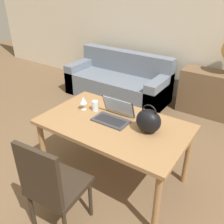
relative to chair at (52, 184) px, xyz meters
name	(u,v)px	position (x,y,z in m)	size (l,w,h in m)	color
ground_plane	(80,211)	(0.05, 0.25, -0.54)	(14.00, 14.00, 0.00)	brown
wall_back	(198,24)	(0.05, 3.30, 0.81)	(10.00, 0.06, 2.70)	beige
dining_table	(114,129)	(0.05, 0.84, 0.11)	(1.51, 0.89, 0.73)	olive
chair	(52,184)	(0.00, 0.00, 0.00)	(0.48, 0.48, 0.98)	#2D2319
couch	(118,82)	(-1.09, 2.71, -0.25)	(1.89, 0.81, 0.82)	slate
sideboard	(221,96)	(0.68, 2.98, -0.18)	(1.29, 0.40, 0.73)	brown
laptop	(114,114)	(0.01, 0.91, 0.25)	(0.37, 0.29, 0.21)	#38383D
drinking_glass	(95,106)	(-0.27, 0.95, 0.24)	(0.07, 0.07, 0.11)	silver
wine_glass	(83,101)	(-0.39, 0.89, 0.30)	(0.08, 0.08, 0.15)	silver
handbag	(149,121)	(0.41, 0.89, 0.31)	(0.25, 0.19, 0.29)	black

